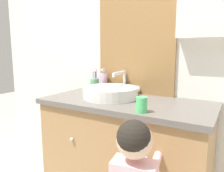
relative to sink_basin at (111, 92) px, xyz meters
name	(u,v)px	position (x,y,z in m)	size (l,w,h in m)	color
wall_back	(147,40)	(0.16, 0.28, 0.37)	(3.20, 0.18, 2.50)	silver
vanity_counter	(125,158)	(0.13, -0.02, -0.47)	(1.16, 0.56, 0.86)	#A37A4C
sink_basin	(111,92)	(0.00, 0.00, 0.00)	(0.39, 0.45, 0.18)	white
toothbrush_holder	(94,84)	(-0.27, 0.19, 0.01)	(0.07, 0.07, 0.19)	#66B27F
soap_dispenser	(104,82)	(-0.18, 0.19, 0.04)	(0.06, 0.06, 0.19)	#CCA3BC
drinking_cup	(142,105)	(0.34, -0.23, 0.00)	(0.06, 0.06, 0.09)	#4CC670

